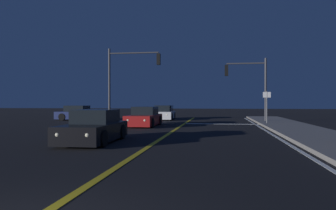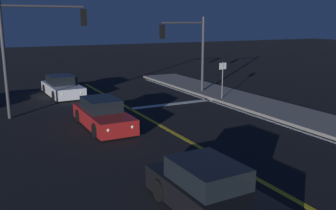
{
  "view_description": "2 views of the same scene",
  "coord_description": "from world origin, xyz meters",
  "px_view_note": "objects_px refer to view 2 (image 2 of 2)",
  "views": [
    {
      "loc": [
        2.54,
        -3.13,
        1.65
      ],
      "look_at": [
        -0.9,
        19.16,
        1.45
      ],
      "focal_mm": 34.77,
      "sensor_mm": 36.0,
      "label": 1
    },
    {
      "loc": [
        -7.57,
        2.28,
        4.91
      ],
      "look_at": [
        1.0,
        18.88,
        0.69
      ],
      "focal_mm": 39.7,
      "sensor_mm": 36.0,
      "label": 2
    }
  ],
  "objects_px": {
    "car_distant_tail_red": "(103,115)",
    "traffic_signal_near_right": "(187,44)",
    "car_following_oncoming_white": "(62,87)",
    "traffic_signal_far_left": "(35,38)",
    "car_side_waiting_black": "(211,193)",
    "street_sign_corner": "(223,75)"
  },
  "relations": [
    {
      "from": "car_distant_tail_red",
      "to": "traffic_signal_far_left",
      "type": "relative_size",
      "value": 0.77
    },
    {
      "from": "car_side_waiting_black",
      "to": "traffic_signal_far_left",
      "type": "bearing_deg",
      "value": -81.74
    },
    {
      "from": "car_following_oncoming_white",
      "to": "street_sign_corner",
      "type": "distance_m",
      "value": 10.7
    },
    {
      "from": "traffic_signal_far_left",
      "to": "traffic_signal_near_right",
      "type": "bearing_deg",
      "value": 8.05
    },
    {
      "from": "car_distant_tail_red",
      "to": "traffic_signal_near_right",
      "type": "height_order",
      "value": "traffic_signal_near_right"
    },
    {
      "from": "traffic_signal_near_right",
      "to": "street_sign_corner",
      "type": "bearing_deg",
      "value": 108.38
    },
    {
      "from": "car_following_oncoming_white",
      "to": "traffic_signal_far_left",
      "type": "xyz_separation_m",
      "value": [
        -2.2,
        -4.84,
        3.48
      ]
    },
    {
      "from": "car_side_waiting_black",
      "to": "car_following_oncoming_white",
      "type": "bearing_deg",
      "value": -91.48
    },
    {
      "from": "car_distant_tail_red",
      "to": "traffic_signal_far_left",
      "type": "height_order",
      "value": "traffic_signal_far_left"
    },
    {
      "from": "traffic_signal_far_left",
      "to": "street_sign_corner",
      "type": "bearing_deg",
      "value": -7.37
    },
    {
      "from": "car_distant_tail_red",
      "to": "traffic_signal_far_left",
      "type": "distance_m",
      "value": 5.59
    },
    {
      "from": "car_side_waiting_black",
      "to": "traffic_signal_near_right",
      "type": "height_order",
      "value": "traffic_signal_near_right"
    },
    {
      "from": "car_following_oncoming_white",
      "to": "traffic_signal_far_left",
      "type": "bearing_deg",
      "value": 63.05
    },
    {
      "from": "car_following_oncoming_white",
      "to": "traffic_signal_near_right",
      "type": "relative_size",
      "value": 0.88
    },
    {
      "from": "traffic_signal_near_right",
      "to": "traffic_signal_far_left",
      "type": "xyz_separation_m",
      "value": [
        -9.9,
        -1.4,
        0.6
      ]
    },
    {
      "from": "car_following_oncoming_white",
      "to": "traffic_signal_far_left",
      "type": "height_order",
      "value": "traffic_signal_far_left"
    },
    {
      "from": "traffic_signal_far_left",
      "to": "street_sign_corner",
      "type": "xyz_separation_m",
      "value": [
        10.83,
        -1.4,
        -2.42
      ]
    },
    {
      "from": "street_sign_corner",
      "to": "car_side_waiting_black",
      "type": "bearing_deg",
      "value": -126.48
    },
    {
      "from": "car_distant_tail_red",
      "to": "car_side_waiting_black",
      "type": "xyz_separation_m",
      "value": [
        -0.01,
        -9.22,
        -0.0
      ]
    },
    {
      "from": "car_side_waiting_black",
      "to": "traffic_signal_near_right",
      "type": "relative_size",
      "value": 0.85
    },
    {
      "from": "car_distant_tail_red",
      "to": "street_sign_corner",
      "type": "bearing_deg",
      "value": -165.0
    },
    {
      "from": "car_distant_tail_red",
      "to": "street_sign_corner",
      "type": "relative_size",
      "value": 1.92
    }
  ]
}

